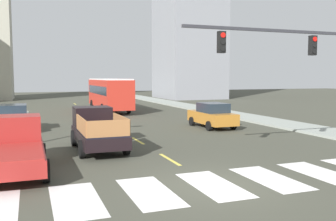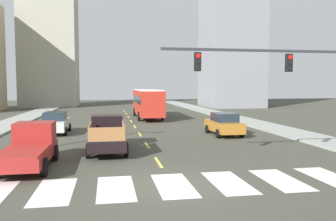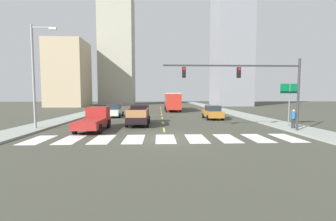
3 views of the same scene
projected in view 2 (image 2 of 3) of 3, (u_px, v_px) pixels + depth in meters
ground_plane at (174, 185)px, 13.12m from camera, size 160.00×160.00×0.00m
sidewalk_right at (260, 125)px, 32.84m from camera, size 3.07×110.00×0.15m
crosswalk_stripe_2 at (54, 191)px, 12.36m from camera, size 1.36×3.30×0.01m
crosswalk_stripe_3 at (116, 188)px, 12.74m from camera, size 1.36×3.30×0.01m
crosswalk_stripe_4 at (174, 185)px, 13.11m from camera, size 1.36×3.30×0.01m
crosswalk_stripe_5 at (228, 182)px, 13.49m from camera, size 1.36×3.30×0.01m
crosswalk_stripe_6 at (280, 180)px, 13.87m from camera, size 1.36×3.30×0.01m
crosswalk_stripe_7 at (329, 177)px, 14.25m from camera, size 1.36×3.30×0.01m
lane_dash_0 at (158, 162)px, 17.04m from camera, size 0.16×2.40×0.01m
lane_dash_1 at (147, 145)px, 21.96m from camera, size 0.16×2.40×0.01m
lane_dash_2 at (140, 134)px, 26.87m from camera, size 0.16×2.40×0.01m
lane_dash_3 at (135, 127)px, 31.78m from camera, size 0.16×2.40×0.01m
lane_dash_4 at (131, 121)px, 36.69m from camera, size 0.16×2.40×0.01m
lane_dash_5 at (128, 117)px, 41.60m from camera, size 0.16×2.40×0.01m
lane_dash_6 at (126, 114)px, 46.51m from camera, size 0.16×2.40×0.01m
lane_dash_7 at (124, 111)px, 51.43m from camera, size 0.16×2.40×0.01m
pickup_stakebed at (107, 135)px, 20.03m from camera, size 2.18×5.20×1.96m
pickup_dark at (30, 147)px, 16.15m from camera, size 2.18×5.20×1.96m
city_bus at (147, 101)px, 39.91m from camera, size 2.72×10.80×3.32m
sedan_far at (56, 123)px, 27.15m from camera, size 2.02×4.40×1.72m
sedan_mid at (224, 124)px, 26.28m from camera, size 2.02×4.40×1.72m
traffic_signal_gantry at (313, 75)px, 16.42m from camera, size 11.15×0.27×6.00m
block_mid_right at (49, 19)px, 62.09m from camera, size 9.56×9.21×31.43m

